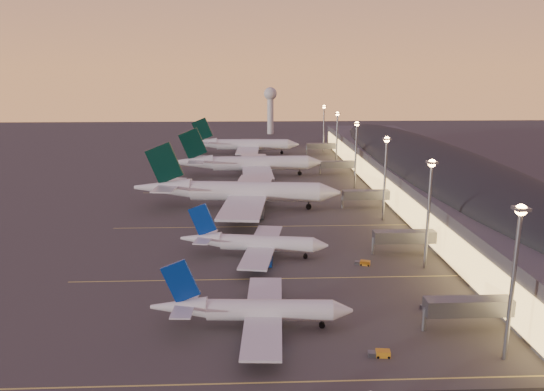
{
  "coord_description": "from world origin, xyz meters",
  "views": [
    {
      "loc": [
        -4.8,
        -115.34,
        45.9
      ],
      "look_at": [
        2.0,
        45.0,
        7.0
      ],
      "focal_mm": 35.0,
      "sensor_mm": 36.0,
      "label": 1
    }
  ],
  "objects_px": {
    "airliner_narrow_south": "(252,310)",
    "baggage_tug_c": "(363,263)",
    "airliner_narrow_north": "(254,243)",
    "airliner_wide_mid": "(247,164)",
    "airliner_wide_near": "(237,191)",
    "airliner_wide_far": "(242,145)",
    "radar_tower": "(270,103)",
    "baggage_tug_a": "(380,354)",
    "baggage_tug_b": "(428,305)"
  },
  "relations": [
    {
      "from": "airliner_narrow_south",
      "to": "airliner_wide_mid",
      "type": "xyz_separation_m",
      "value": [
        -1.29,
        137.97,
        2.07
      ]
    },
    {
      "from": "airliner_wide_near",
      "to": "airliner_wide_far",
      "type": "xyz_separation_m",
      "value": [
        0.45,
        113.83,
        -0.6
      ]
    },
    {
      "from": "baggage_tug_b",
      "to": "baggage_tug_c",
      "type": "xyz_separation_m",
      "value": [
        -8.02,
        23.28,
        0.03
      ]
    },
    {
      "from": "airliner_narrow_south",
      "to": "airliner_narrow_north",
      "type": "height_order",
      "value": "airliner_narrow_north"
    },
    {
      "from": "airliner_narrow_south",
      "to": "radar_tower",
      "type": "xyz_separation_m",
      "value": [
        14.68,
        287.54,
        18.5
      ]
    },
    {
      "from": "airliner_wide_far",
      "to": "baggage_tug_a",
      "type": "relative_size",
      "value": 16.9
    },
    {
      "from": "airliner_wide_far",
      "to": "radar_tower",
      "type": "bearing_deg",
      "value": 80.7
    },
    {
      "from": "airliner_narrow_north",
      "to": "baggage_tug_b",
      "type": "height_order",
      "value": "airliner_narrow_north"
    },
    {
      "from": "radar_tower",
      "to": "baggage_tug_b",
      "type": "xyz_separation_m",
      "value": [
        20.03,
        -280.66,
        -21.42
      ]
    },
    {
      "from": "baggage_tug_a",
      "to": "baggage_tug_b",
      "type": "bearing_deg",
      "value": 57.58
    },
    {
      "from": "baggage_tug_b",
      "to": "airliner_wide_near",
      "type": "bearing_deg",
      "value": 88.48
    },
    {
      "from": "airliner_narrow_north",
      "to": "airliner_narrow_south",
      "type": "bearing_deg",
      "value": -81.6
    },
    {
      "from": "airliner_narrow_south",
      "to": "baggage_tug_c",
      "type": "bearing_deg",
      "value": 51.72
    },
    {
      "from": "airliner_narrow_south",
      "to": "baggage_tug_a",
      "type": "relative_size",
      "value": 9.99
    },
    {
      "from": "airliner_narrow_south",
      "to": "radar_tower",
      "type": "height_order",
      "value": "radar_tower"
    },
    {
      "from": "airliner_narrow_north",
      "to": "baggage_tug_c",
      "type": "bearing_deg",
      "value": -5.87
    },
    {
      "from": "airliner_wide_near",
      "to": "radar_tower",
      "type": "height_order",
      "value": "radar_tower"
    },
    {
      "from": "airliner_narrow_south",
      "to": "airliner_wide_far",
      "type": "relative_size",
      "value": 0.59
    },
    {
      "from": "airliner_narrow_north",
      "to": "baggage_tug_c",
      "type": "height_order",
      "value": "airliner_narrow_north"
    },
    {
      "from": "airliner_narrow_north",
      "to": "airliner_wide_far",
      "type": "distance_m",
      "value": 160.74
    },
    {
      "from": "airliner_wide_far",
      "to": "baggage_tug_a",
      "type": "xyz_separation_m",
      "value": [
        24.9,
        -208.71,
        -4.62
      ]
    },
    {
      "from": "airliner_narrow_south",
      "to": "airliner_wide_near",
      "type": "bearing_deg",
      "value": 96.3
    },
    {
      "from": "radar_tower",
      "to": "baggage_tug_c",
      "type": "height_order",
      "value": "radar_tower"
    },
    {
      "from": "airliner_narrow_south",
      "to": "baggage_tug_b",
      "type": "distance_m",
      "value": 35.5
    },
    {
      "from": "radar_tower",
      "to": "airliner_wide_near",
      "type": "bearing_deg",
      "value": -95.39
    },
    {
      "from": "airliner_narrow_north",
      "to": "airliner_wide_far",
      "type": "height_order",
      "value": "airliner_wide_far"
    },
    {
      "from": "airliner_narrow_south",
      "to": "airliner_wide_far",
      "type": "height_order",
      "value": "airliner_wide_far"
    },
    {
      "from": "radar_tower",
      "to": "baggage_tug_a",
      "type": "distance_m",
      "value": 299.15
    },
    {
      "from": "airliner_narrow_south",
      "to": "radar_tower",
      "type": "bearing_deg",
      "value": 90.29
    },
    {
      "from": "airliner_wide_near",
      "to": "baggage_tug_b",
      "type": "height_order",
      "value": "airliner_wide_near"
    },
    {
      "from": "airliner_wide_far",
      "to": "baggage_tug_b",
      "type": "relative_size",
      "value": 17.49
    },
    {
      "from": "airliner_wide_far",
      "to": "radar_tower",
      "type": "relative_size",
      "value": 1.9
    },
    {
      "from": "airliner_narrow_north",
      "to": "baggage_tug_b",
      "type": "distance_m",
      "value": 45.74
    },
    {
      "from": "airliner_narrow_north",
      "to": "airliner_wide_mid",
      "type": "xyz_separation_m",
      "value": [
        -1.95,
        100.69,
        2.01
      ]
    },
    {
      "from": "airliner_narrow_north",
      "to": "airliner_wide_near",
      "type": "height_order",
      "value": "airliner_wide_near"
    },
    {
      "from": "radar_tower",
      "to": "airliner_narrow_north",
      "type": "bearing_deg",
      "value": -93.21
    },
    {
      "from": "airliner_narrow_north",
      "to": "airliner_wide_mid",
      "type": "distance_m",
      "value": 100.73
    },
    {
      "from": "airliner_wide_mid",
      "to": "baggage_tug_b",
      "type": "relative_size",
      "value": 18.68
    },
    {
      "from": "airliner_wide_mid",
      "to": "baggage_tug_a",
      "type": "bearing_deg",
      "value": -83.17
    },
    {
      "from": "baggage_tug_b",
      "to": "airliner_wide_far",
      "type": "bearing_deg",
      "value": 73.02
    },
    {
      "from": "radar_tower",
      "to": "baggage_tug_a",
      "type": "relative_size",
      "value": 8.88
    },
    {
      "from": "baggage_tug_c",
      "to": "baggage_tug_b",
      "type": "bearing_deg",
      "value": -51.7
    },
    {
      "from": "airliner_wide_near",
      "to": "airliner_wide_mid",
      "type": "xyz_separation_m",
      "value": [
        3.24,
        53.87,
        -0.25
      ]
    },
    {
      "from": "airliner_narrow_north",
      "to": "baggage_tug_c",
      "type": "relative_size",
      "value": 9.73
    },
    {
      "from": "airliner_wide_mid",
      "to": "baggage_tug_a",
      "type": "xyz_separation_m",
      "value": [
        22.11,
        -148.75,
        -4.97
      ]
    },
    {
      "from": "airliner_narrow_south",
      "to": "radar_tower",
      "type": "relative_size",
      "value": 1.12
    },
    {
      "from": "airliner_wide_far",
      "to": "radar_tower",
      "type": "xyz_separation_m",
      "value": [
        18.76,
        89.61,
        16.78
      ]
    },
    {
      "from": "airliner_narrow_south",
      "to": "airliner_wide_near",
      "type": "relative_size",
      "value": 0.53
    },
    {
      "from": "airliner_wide_near",
      "to": "baggage_tug_c",
      "type": "distance_m",
      "value": 62.54
    },
    {
      "from": "airliner_narrow_north",
      "to": "airliner_wide_near",
      "type": "relative_size",
      "value": 0.54
    }
  ]
}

